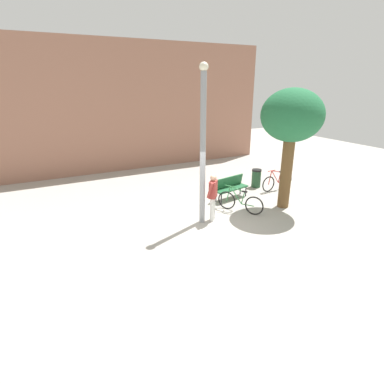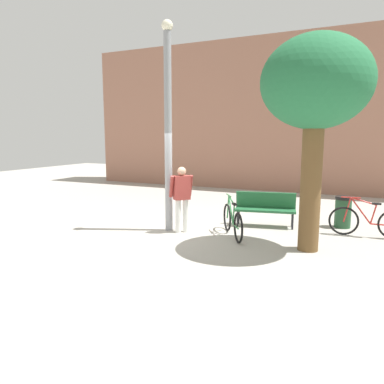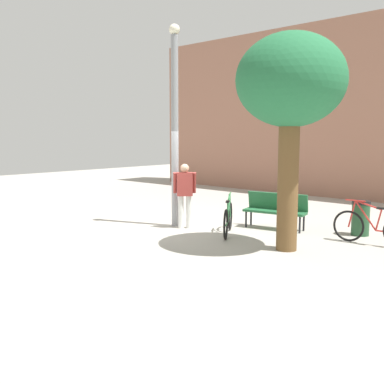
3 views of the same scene
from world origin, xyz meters
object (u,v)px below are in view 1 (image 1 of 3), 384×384
object	(u,v)px
park_bench	(230,186)
plaza_tree	(292,118)
bicycle_green	(240,202)
trash_bin	(256,178)
bicycle_red	(277,182)
person_by_lamppost	(213,194)
lamppost	(203,144)

from	to	relation	value
park_bench	plaza_tree	bearing A→B (deg)	-51.91
bicycle_green	trash_bin	size ratio (longest dim) A/B	1.85
bicycle_red	trash_bin	bearing A→B (deg)	127.80
trash_bin	bicycle_green	bearing A→B (deg)	-139.04
bicycle_red	bicycle_green	world-z (taller)	same
trash_bin	person_by_lamppost	bearing A→B (deg)	-148.59
park_bench	trash_bin	bearing A→B (deg)	20.18
plaza_tree	bicycle_red	world-z (taller)	plaza_tree
lamppost	trash_bin	distance (m)	5.20
lamppost	park_bench	world-z (taller)	lamppost
lamppost	park_bench	xyz separation A→B (m)	(2.16, 1.50, -2.20)
park_bench	plaza_tree	distance (m)	3.59
bicycle_green	trash_bin	world-z (taller)	bicycle_green
lamppost	plaza_tree	bearing A→B (deg)	-3.57
park_bench	plaza_tree	size ratio (longest dim) A/B	0.37
lamppost	bicycle_red	bearing A→B (deg)	17.18
person_by_lamppost	trash_bin	size ratio (longest dim) A/B	1.99
person_by_lamppost	trash_bin	xyz separation A→B (m)	(3.69, 2.25, -0.54)
plaza_tree	trash_bin	world-z (taller)	plaza_tree
park_bench	bicycle_red	bearing A→B (deg)	-1.24
park_bench	trash_bin	distance (m)	2.06
lamppost	bicycle_red	distance (m)	5.44
bicycle_red	bicycle_green	distance (m)	3.27
park_bench	bicycle_green	distance (m)	1.47
bicycle_green	park_bench	bearing A→B (deg)	70.98
lamppost	person_by_lamppost	world-z (taller)	lamppost
park_bench	bicycle_red	xyz separation A→B (m)	(2.52, -0.05, -0.16)
park_bench	plaza_tree	world-z (taller)	plaza_tree
plaza_tree	trash_bin	size ratio (longest dim) A/B	5.30
park_bench	bicycle_red	world-z (taller)	bicycle_red
bicycle_green	trash_bin	distance (m)	3.18
person_by_lamppost	bicycle_red	xyz separation A→B (m)	(4.28, 1.49, -0.58)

